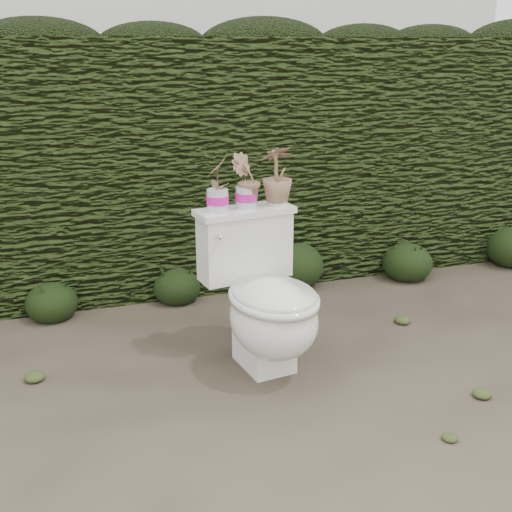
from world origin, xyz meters
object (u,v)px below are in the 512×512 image
object	(u,v)px
potted_plant_left	(217,186)
potted_plant_right	(277,177)
potted_plant_center	(246,182)
toilet	(266,302)

from	to	relation	value
potted_plant_left	potted_plant_right	distance (m)	0.33
potted_plant_center	potted_plant_right	world-z (taller)	potted_plant_right
toilet	potted_plant_left	world-z (taller)	potted_plant_left
potted_plant_left	potted_plant_right	xyz separation A→B (m)	(0.33, 0.05, 0.02)
potted_plant_left	potted_plant_center	size ratio (longest dim) A/B	0.97
toilet	potted_plant_right	bearing A→B (deg)	52.62
potted_plant_center	potted_plant_right	size ratio (longest dim) A/B	0.92
toilet	potted_plant_center	size ratio (longest dim) A/B	2.98
potted_plant_center	potted_plant_right	distance (m)	0.18
toilet	potted_plant_left	size ratio (longest dim) A/B	3.06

